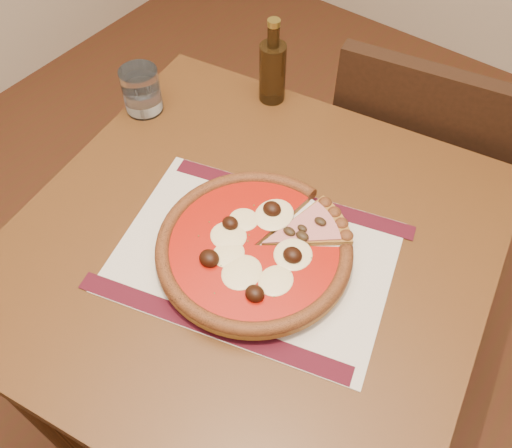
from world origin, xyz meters
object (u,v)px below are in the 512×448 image
at_px(table, 250,273).
at_px(pizza, 254,246).
at_px(bottle, 273,70).
at_px(water_glass, 141,90).
at_px(chair_far, 416,171).
at_px(plate, 254,253).

relative_size(table, pizza, 2.80).
relative_size(pizza, bottle, 1.76).
bearing_deg(bottle, water_glass, -135.79).
height_order(chair_far, water_glass, chair_far).
bearing_deg(chair_far, water_glass, 30.77).
xyz_separation_m(chair_far, bottle, (-0.29, -0.24, 0.32)).
relative_size(table, chair_far, 1.05).
bearing_deg(water_glass, bottle, 44.21).
height_order(plate, pizza, pizza).
relative_size(table, bottle, 4.93).
height_order(chair_far, pizza, chair_far).
bearing_deg(bottle, pizza, -58.35).
xyz_separation_m(water_glass, bottle, (0.19, 0.19, 0.03)).
xyz_separation_m(chair_far, plate, (-0.07, -0.59, 0.26)).
distance_m(water_glass, bottle, 0.27).
height_order(table, plate, plate).
bearing_deg(pizza, bottle, 121.65).
xyz_separation_m(chair_far, water_glass, (-0.48, -0.43, 0.30)).
height_order(pizza, water_glass, water_glass).
height_order(pizza, bottle, bottle).
bearing_deg(water_glass, table, -20.49).
height_order(water_glass, bottle, bottle).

